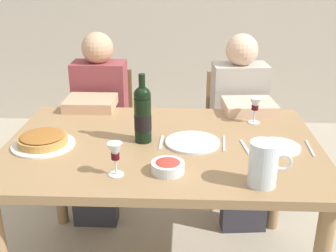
{
  "coord_description": "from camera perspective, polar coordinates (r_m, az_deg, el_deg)",
  "views": [
    {
      "loc": [
        0.1,
        -1.81,
        1.58
      ],
      "look_at": [
        0.03,
        0.0,
        0.85
      ],
      "focal_mm": 44.35,
      "sensor_mm": 36.0,
      "label": 1
    }
  ],
  "objects": [
    {
      "name": "baked_tart",
      "position": [
        2.04,
        -16.81,
        -1.88
      ],
      "size": [
        0.3,
        0.3,
        0.06
      ],
      "color": "white",
      "rests_on": "dining_table"
    },
    {
      "name": "wine_bottle",
      "position": [
        1.96,
        -3.5,
        1.64
      ],
      "size": [
        0.08,
        0.08,
        0.33
      ],
      "color": "black",
      "rests_on": "dining_table"
    },
    {
      "name": "diner_right",
      "position": [
        2.65,
        10.0,
        0.28
      ],
      "size": [
        0.36,
        0.53,
        1.16
      ],
      "rotation": [
        0.0,
        0.0,
        3.23
      ],
      "color": "#B7B2A8",
      "rests_on": "ground"
    },
    {
      "name": "knife_right_setting",
      "position": [
        2.04,
        18.93,
        -2.9
      ],
      "size": [
        0.02,
        0.18,
        0.0
      ],
      "primitive_type": "cube",
      "rotation": [
        0.0,
        0.0,
        1.52
      ],
      "color": "silver",
      "rests_on": "dining_table"
    },
    {
      "name": "water_pitcher",
      "position": [
        1.64,
        12.96,
        -5.43
      ],
      "size": [
        0.17,
        0.11,
        0.18
      ],
      "color": "silver",
      "rests_on": "dining_table"
    },
    {
      "name": "fork_left_setting",
      "position": [
        1.99,
        -0.94,
        -2.31
      ],
      "size": [
        0.02,
        0.16,
        0.0
      ],
      "primitive_type": "cube",
      "rotation": [
        0.0,
        0.0,
        1.55
      ],
      "color": "silver",
      "rests_on": "dining_table"
    },
    {
      "name": "dining_table",
      "position": [
        2.03,
        -0.75,
        -4.71
      ],
      "size": [
        1.5,
        1.0,
        0.76
      ],
      "color": "#9E7A51",
      "rests_on": "ground"
    },
    {
      "name": "chair_left",
      "position": [
        2.96,
        -8.52,
        0.25
      ],
      "size": [
        0.4,
        0.4,
        0.87
      ],
      "rotation": [
        0.0,
        0.0,
        3.14
      ],
      "color": "olive",
      "rests_on": "ground"
    },
    {
      "name": "wine_glass_left_diner",
      "position": [
        1.68,
        -7.28,
        -3.73
      ],
      "size": [
        0.06,
        0.06,
        0.14
      ],
      "color": "silver",
      "rests_on": "dining_table"
    },
    {
      "name": "chair_right",
      "position": [
        2.91,
        8.96,
        -0.19
      ],
      "size": [
        0.43,
        0.43,
        0.87
      ],
      "rotation": [
        0.0,
        0.0,
        3.23
      ],
      "color": "olive",
      "rests_on": "ground"
    },
    {
      "name": "dinner_plate_left_setting",
      "position": [
        1.98,
        3.4,
        -2.29
      ],
      "size": [
        0.26,
        0.26,
        0.01
      ],
      "primitive_type": "cylinder",
      "color": "silver",
      "rests_on": "dining_table"
    },
    {
      "name": "knife_left_setting",
      "position": [
        1.99,
        7.71,
        -2.44
      ],
      "size": [
        0.02,
        0.18,
        0.0
      ],
      "primitive_type": "cube",
      "rotation": [
        0.0,
        0.0,
        1.5
      ],
      "color": "silver",
      "rests_on": "dining_table"
    },
    {
      "name": "spoon_right_setting",
      "position": [
        1.98,
        10.56,
        -2.85
      ],
      "size": [
        0.03,
        0.16,
        0.0
      ],
      "primitive_type": "cube",
      "rotation": [
        0.0,
        0.0,
        1.7
      ],
      "color": "silver",
      "rests_on": "dining_table"
    },
    {
      "name": "diner_left",
      "position": [
        2.7,
        -9.58,
        0.75
      ],
      "size": [
        0.34,
        0.5,
        1.16
      ],
      "rotation": [
        0.0,
        0.0,
        3.14
      ],
      "color": "#8E3D42",
      "rests_on": "ground"
    },
    {
      "name": "wine_glass_right_diner",
      "position": [
        2.25,
        11.88,
        2.8
      ],
      "size": [
        0.07,
        0.07,
        0.14
      ],
      "color": "silver",
      "rests_on": "dining_table"
    },
    {
      "name": "dinner_plate_right_setting",
      "position": [
        2.0,
        14.82,
        -2.79
      ],
      "size": [
        0.21,
        0.21,
        0.01
      ],
      "primitive_type": "cylinder",
      "color": "silver",
      "rests_on": "dining_table"
    },
    {
      "name": "salad_bowl",
      "position": [
        1.71,
        -0.03,
        -5.55
      ],
      "size": [
        0.14,
        0.14,
        0.05
      ],
      "color": "silver",
      "rests_on": "dining_table"
    }
  ]
}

